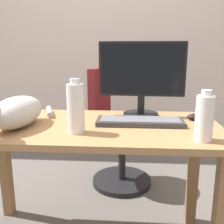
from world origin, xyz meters
TOP-DOWN VIEW (x-y plane):
  - back_wall at (0.00, 1.51)m, footprint 6.00×0.04m
  - desk at (0.00, 0.00)m, footprint 1.32×0.63m
  - office_chair at (0.10, 0.73)m, footprint 0.50×0.48m
  - monitor at (0.27, 0.20)m, footprint 0.48×0.20m
  - keyboard at (0.26, 0.02)m, footprint 0.44×0.15m
  - cat at (-0.34, -0.09)m, footprint 0.24×0.61m
  - computer_mouse at (0.57, 0.12)m, footprint 0.11×0.06m
  - water_bottle at (0.51, -0.21)m, footprint 0.07×0.07m
  - spray_bottle at (-0.04, -0.14)m, footprint 0.08×0.08m

SIDE VIEW (x-z plane):
  - office_chair at x=0.10m, z-range -0.06..0.89m
  - desk at x=0.00m, z-range 0.24..0.96m
  - keyboard at x=0.26m, z-range 0.72..0.74m
  - computer_mouse at x=0.57m, z-range 0.72..0.75m
  - cat at x=-0.34m, z-range 0.70..0.90m
  - water_bottle at x=0.51m, z-range 0.71..0.92m
  - spray_bottle at x=-0.04m, z-range 0.71..0.95m
  - monitor at x=0.27m, z-range 0.74..1.15m
  - back_wall at x=0.00m, z-range 0.00..2.60m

